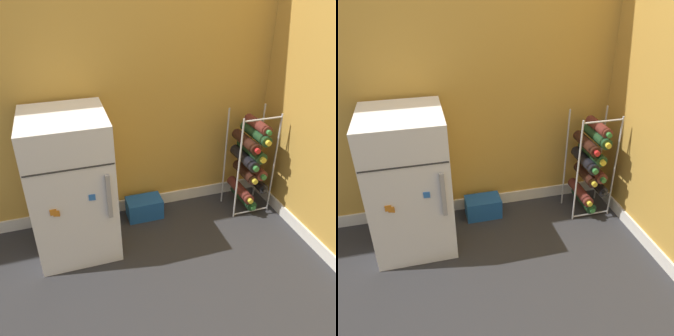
% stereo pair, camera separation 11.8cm
% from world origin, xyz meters
% --- Properties ---
extents(ground_plane, '(14.00, 14.00, 0.00)m').
position_xyz_m(ground_plane, '(0.00, 0.00, 0.00)').
color(ground_plane, '#28282B').
extents(wall_back, '(6.89, 0.07, 2.50)m').
position_xyz_m(wall_back, '(0.00, 0.57, 1.24)').
color(wall_back, '#BC8C38').
rests_on(wall_back, ground_plane).
extents(mini_fridge, '(0.48, 0.53, 0.91)m').
position_xyz_m(mini_fridge, '(-0.52, 0.26, 0.46)').
color(mini_fridge, white).
rests_on(mini_fridge, ground_plane).
extents(wine_rack, '(0.29, 0.33, 0.78)m').
position_xyz_m(wine_rack, '(0.73, 0.31, 0.39)').
color(wine_rack, '#B2B2B7').
rests_on(wine_rack, ground_plane).
extents(soda_box, '(0.25, 0.16, 0.15)m').
position_xyz_m(soda_box, '(-0.03, 0.42, 0.07)').
color(soda_box, '#194C9E').
rests_on(soda_box, ground_plane).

